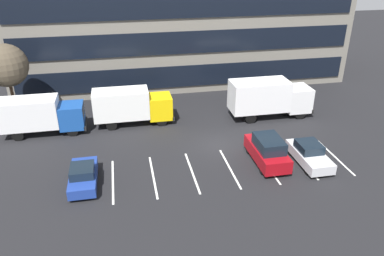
{
  "coord_description": "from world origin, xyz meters",
  "views": [
    {
      "loc": [
        -7.26,
        -26.01,
        14.7
      ],
      "look_at": [
        -1.97,
        0.63,
        1.4
      ],
      "focal_mm": 35.19,
      "sensor_mm": 36.0,
      "label": 1
    }
  ],
  "objects_px": {
    "box_truck_white": "(269,97)",
    "bare_tree": "(6,66)",
    "sedan_silver": "(309,154)",
    "suv_maroon": "(267,150)",
    "sedan_navy": "(83,176)",
    "box_truck_yellow": "(131,105)",
    "box_truck_blue": "(40,114)"
  },
  "relations": [
    {
      "from": "box_truck_white",
      "to": "bare_tree",
      "type": "relative_size",
      "value": 1.09
    },
    {
      "from": "sedan_silver",
      "to": "bare_tree",
      "type": "distance_m",
      "value": 26.48
    },
    {
      "from": "box_truck_white",
      "to": "suv_maroon",
      "type": "height_order",
      "value": "box_truck_white"
    },
    {
      "from": "sedan_navy",
      "to": "suv_maroon",
      "type": "relative_size",
      "value": 0.89
    },
    {
      "from": "sedan_silver",
      "to": "suv_maroon",
      "type": "bearing_deg",
      "value": 167.74
    },
    {
      "from": "box_truck_white",
      "to": "sedan_silver",
      "type": "xyz_separation_m",
      "value": [
        -0.12,
        -8.53,
        -1.27
      ]
    },
    {
      "from": "box_truck_yellow",
      "to": "box_truck_blue",
      "type": "distance_m",
      "value": 7.67
    },
    {
      "from": "bare_tree",
      "to": "box_truck_yellow",
      "type": "bearing_deg",
      "value": -16.04
    },
    {
      "from": "box_truck_blue",
      "to": "bare_tree",
      "type": "distance_m",
      "value": 5.62
    },
    {
      "from": "box_truck_blue",
      "to": "suv_maroon",
      "type": "bearing_deg",
      "value": -25.84
    },
    {
      "from": "box_truck_white",
      "to": "bare_tree",
      "type": "bearing_deg",
      "value": 170.34
    },
    {
      "from": "box_truck_yellow",
      "to": "suv_maroon",
      "type": "height_order",
      "value": "box_truck_yellow"
    },
    {
      "from": "box_truck_white",
      "to": "bare_tree",
      "type": "height_order",
      "value": "bare_tree"
    },
    {
      "from": "box_truck_blue",
      "to": "sedan_silver",
      "type": "xyz_separation_m",
      "value": [
        20.13,
        -8.94,
        -1.07
      ]
    },
    {
      "from": "box_truck_blue",
      "to": "sedan_silver",
      "type": "relative_size",
      "value": 1.58
    },
    {
      "from": "sedan_navy",
      "to": "suv_maroon",
      "type": "xyz_separation_m",
      "value": [
        13.2,
        0.33,
        0.32
      ]
    },
    {
      "from": "sedan_silver",
      "to": "box_truck_white",
      "type": "bearing_deg",
      "value": 89.22
    },
    {
      "from": "box_truck_blue",
      "to": "box_truck_yellow",
      "type": "bearing_deg",
      "value": 3.84
    },
    {
      "from": "box_truck_white",
      "to": "sedan_navy",
      "type": "relative_size",
      "value": 1.83
    },
    {
      "from": "sedan_navy",
      "to": "bare_tree",
      "type": "xyz_separation_m",
      "value": [
        -6.71,
        12.13,
        4.46
      ]
    },
    {
      "from": "box_truck_white",
      "to": "box_truck_blue",
      "type": "relative_size",
      "value": 1.11
    },
    {
      "from": "box_truck_yellow",
      "to": "suv_maroon",
      "type": "distance_m",
      "value": 12.93
    },
    {
      "from": "box_truck_white",
      "to": "bare_tree",
      "type": "xyz_separation_m",
      "value": [
        -23.06,
        3.93,
        3.15
      ]
    },
    {
      "from": "sedan_silver",
      "to": "suv_maroon",
      "type": "height_order",
      "value": "suv_maroon"
    },
    {
      "from": "box_truck_blue",
      "to": "bare_tree",
      "type": "height_order",
      "value": "bare_tree"
    },
    {
      "from": "bare_tree",
      "to": "box_truck_blue",
      "type": "bearing_deg",
      "value": -51.37
    },
    {
      "from": "sedan_navy",
      "to": "box_truck_white",
      "type": "bearing_deg",
      "value": 26.63
    },
    {
      "from": "suv_maroon",
      "to": "sedan_navy",
      "type": "bearing_deg",
      "value": -178.58
    },
    {
      "from": "box_truck_yellow",
      "to": "bare_tree",
      "type": "xyz_separation_m",
      "value": [
        -10.47,
        3.01,
        3.34
      ]
    },
    {
      "from": "sedan_navy",
      "to": "sedan_silver",
      "type": "distance_m",
      "value": 16.25
    },
    {
      "from": "box_truck_yellow",
      "to": "box_truck_blue",
      "type": "relative_size",
      "value": 1.01
    },
    {
      "from": "sedan_navy",
      "to": "box_truck_blue",
      "type": "bearing_deg",
      "value": 114.32
    }
  ]
}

